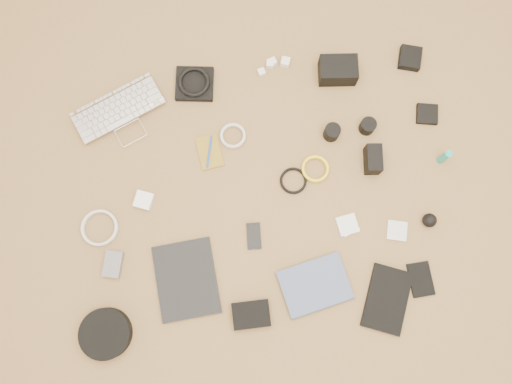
{
  "coord_description": "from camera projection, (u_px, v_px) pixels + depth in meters",
  "views": [
    {
      "loc": [
        -0.07,
        -0.35,
        1.87
      ],
      "look_at": [
        -0.01,
        -0.0,
        0.02
      ],
      "focal_mm": 35.0,
      "sensor_mm": 36.0,
      "label": 1
    }
  ],
  "objects": [
    {
      "name": "lens_b",
      "position": [
        368.0,
        126.0,
        1.92
      ],
      "size": [
        0.07,
        0.07,
        0.06
      ],
      "primitive_type": "cylinder",
      "rotation": [
        0.0,
        0.0,
        0.22
      ],
      "color": "black",
      "rests_on": "ground"
    },
    {
      "name": "flash",
      "position": [
        373.0,
        159.0,
        1.88
      ],
      "size": [
        0.07,
        0.11,
        0.08
      ],
      "primitive_type": "cube",
      "rotation": [
        0.0,
        0.0,
        -0.14
      ],
      "color": "black",
      "rests_on": "ground"
    },
    {
      "name": "lens_cleaner",
      "position": [
        444.0,
        157.0,
        1.88
      ],
      "size": [
        0.03,
        0.03,
        0.09
      ],
      "primitive_type": "cylinder",
      "rotation": [
        0.0,
        0.0,
        0.11
      ],
      "color": "teal",
      "rests_on": "ground"
    },
    {
      "name": "air_blower",
      "position": [
        430.0,
        220.0,
        1.85
      ],
      "size": [
        0.06,
        0.06,
        0.05
      ],
      "primitive_type": "sphere",
      "rotation": [
        0.0,
        0.0,
        0.07
      ],
      "color": "black",
      "rests_on": "ground"
    },
    {
      "name": "notebook_black_a",
      "position": [
        387.0,
        299.0,
        1.82
      ],
      "size": [
        0.23,
        0.27,
        0.02
      ],
      "primitive_type": "cube",
      "rotation": [
        0.0,
        0.0,
        -0.42
      ],
      "color": "black",
      "rests_on": "ground"
    },
    {
      "name": "charger_d",
      "position": [
        261.0,
        72.0,
        1.98
      ],
      "size": [
        0.03,
        0.03,
        0.02
      ],
      "primitive_type": "cube",
      "rotation": [
        0.0,
        0.0,
        0.21
      ],
      "color": "white",
      "rests_on": "ground"
    },
    {
      "name": "headphones",
      "position": [
        194.0,
        82.0,
        1.95
      ],
      "size": [
        0.16,
        0.16,
        0.02
      ],
      "primitive_type": "torus",
      "rotation": [
        0.0,
        0.0,
        -0.31
      ],
      "color": "black",
      "rests_on": "headphone_pouch"
    },
    {
      "name": "paperback",
      "position": [
        323.0,
        309.0,
        1.81
      ],
      "size": [
        0.27,
        0.22,
        0.02
      ],
      "primitive_type": "imported",
      "rotation": [
        0.0,
        0.0,
        1.74
      ],
      "color": "#455375",
      "rests_on": "ground"
    },
    {
      "name": "charger_a",
      "position": [
        270.0,
        64.0,
        1.98
      ],
      "size": [
        0.03,
        0.03,
        0.03
      ],
      "primitive_type": "cube",
      "rotation": [
        0.0,
        0.0,
        -0.28
      ],
      "color": "white",
      "rests_on": "ground"
    },
    {
      "name": "filter_case_mid",
      "position": [
        348.0,
        226.0,
        1.87
      ],
      "size": [
        0.08,
        0.08,
        0.01
      ],
      "primitive_type": "cube",
      "rotation": [
        0.0,
        0.0,
        0.32
      ],
      "color": "silver",
      "rests_on": "ground"
    },
    {
      "name": "drive_case",
      "position": [
        251.0,
        315.0,
        1.8
      ],
      "size": [
        0.14,
        0.1,
        0.03
      ],
      "primitive_type": "cube",
      "rotation": [
        0.0,
        0.0,
        -0.03
      ],
      "color": "black",
      "rests_on": "ground"
    },
    {
      "name": "notebook_olive",
      "position": [
        210.0,
        152.0,
        1.93
      ],
      "size": [
        0.1,
        0.14,
        0.01
      ],
      "primitive_type": "cube",
      "rotation": [
        0.0,
        0.0,
        0.11
      ],
      "color": "olive",
      "rests_on": "ground"
    },
    {
      "name": "lens_a",
      "position": [
        332.0,
        132.0,
        1.91
      ],
      "size": [
        0.06,
        0.06,
        0.07
      ],
      "primitive_type": "cylinder",
      "rotation": [
        0.0,
        0.0,
        -0.06
      ],
      "color": "black",
      "rests_on": "ground"
    },
    {
      "name": "tablet",
      "position": [
        186.0,
        280.0,
        1.83
      ],
      "size": [
        0.23,
        0.29,
        0.01
      ],
      "primitive_type": "cube",
      "rotation": [
        0.0,
        0.0,
        0.04
      ],
      "color": "black",
      "rests_on": "ground"
    },
    {
      "name": "phone",
      "position": [
        254.0,
        236.0,
        1.86
      ],
      "size": [
        0.06,
        0.1,
        0.01
      ],
      "primitive_type": "cube",
      "rotation": [
        0.0,
        0.0,
        -0.08
      ],
      "color": "black",
      "rests_on": "ground"
    },
    {
      "name": "room_shell",
      "position": [
        266.0,
        19.0,
        0.67
      ],
      "size": [
        4.04,
        4.04,
        2.58
      ],
      "color": "#8E6241",
      "rests_on": "ground"
    },
    {
      "name": "laptop",
      "position": [
        124.0,
        120.0,
        1.94
      ],
      "size": [
        0.42,
        0.36,
        0.03
      ],
      "primitive_type": "imported",
      "rotation": [
        0.0,
        0.0,
        0.37
      ],
      "color": "silver",
      "rests_on": "ground"
    },
    {
      "name": "cable_yellow",
      "position": [
        315.0,
        169.0,
        1.91
      ],
      "size": [
        0.11,
        0.11,
        0.01
      ],
      "primitive_type": "torus",
      "rotation": [
        0.0,
        0.0,
        -0.03
      ],
      "color": "yellow",
      "rests_on": "ground"
    },
    {
      "name": "cable_white_a",
      "position": [
        233.0,
        136.0,
        1.93
      ],
      "size": [
        0.12,
        0.12,
        0.01
      ],
      "primitive_type": "torus",
      "rotation": [
        0.0,
        0.0,
        -0.26
      ],
      "color": "silver",
      "rests_on": "ground"
    },
    {
      "name": "cable_black",
      "position": [
        293.0,
        181.0,
        1.9
      ],
      "size": [
        0.14,
        0.14,
        0.01
      ],
      "primitive_type": "torus",
      "rotation": [
        0.0,
        0.0,
        0.42
      ],
      "color": "black",
      "rests_on": "ground"
    },
    {
      "name": "dslr_camera",
      "position": [
        338.0,
        70.0,
        1.95
      ],
      "size": [
        0.16,
        0.12,
        0.08
      ],
      "primitive_type": "cube",
      "rotation": [
        0.0,
        0.0,
        -0.13
      ],
      "color": "black",
      "rests_on": "ground"
    },
    {
      "name": "notebook_black_b",
      "position": [
        421.0,
        279.0,
        1.83
      ],
      "size": [
        0.08,
        0.13,
        0.01
      ],
      "primitive_type": "cube",
      "rotation": [
        0.0,
        0.0,
        0.01
      ],
      "color": "black",
      "rests_on": "ground"
    },
    {
      "name": "charger_b",
      "position": [
        272.0,
        62.0,
        1.98
      ],
      "size": [
        0.04,
        0.04,
        0.03
      ],
      "primitive_type": "cube",
      "rotation": [
        0.0,
        0.0,
        0.28
      ],
      "color": "white",
      "rests_on": "ground"
    },
    {
      "name": "headphone_case",
      "position": [
        106.0,
        334.0,
        1.78
      ],
      "size": [
        0.22,
        0.22,
        0.05
      ],
      "primitive_type": "cylinder",
      "rotation": [
        0.0,
        0.0,
        0.22
      ],
      "color": "black",
      "rests_on": "ground"
    },
    {
      "name": "filter_case_right",
      "position": [
        397.0,
        231.0,
        1.87
      ],
      "size": [
        0.09,
        0.09,
        0.01
      ],
      "primitive_type": "cube",
      "rotation": [
        0.0,
        0.0,
        -0.28
      ],
      "color": "silver",
      "rests_on": "ground"
    },
    {
      "name": "pen_blue",
      "position": [
        209.0,
        151.0,
        1.92
      ],
      "size": [
        0.04,
        0.12,
        0.01
      ],
      "primitive_type": "cylinder",
      "rotation": [
        1.57,
        0.0,
        -0.27
      ],
      "color": "#1642B5",
      "rests_on": "notebook_olive"
    },
    {
      "name": "lens_pouch",
      "position": [
        410.0,
        58.0,
        1.98
      ],
      "size": [
        0.11,
        0.12,
        0.03
      ],
      "primitive_type": "cube",
      "rotation": [
        0.0,
        0.0,
        -0.32
      ],
      "color": "black",
      "rests_on": "ground"
    },
    {
      "name": "cable_white_b",
      "position": [
        100.0,
        228.0,
        1.87
      ],
      "size": [
        0.17,
        0.17,
        0.01
      ],
      "primitive_type": "torus",
      "rotation": [
        0.0,
        0.0,
        0.26
      ],
      "color": "silver",
      "rests_on": "ground"
    },
    {
      "name": "headphone_pouch",
      "position": [
        195.0,
        84.0,
        1.97
      ],
      "size": [
        0.17,
        0.16,
        0.03
      ],
      "primitive_type": "cube",
      "rotation": [
        0.0,
        0.0,
        -0.17
      ],
      "color": "black",
      "rests_on": "ground"
    },
    {
      "name": "charger_c",
      "position": [
        285.0,
        62.0,
        1.98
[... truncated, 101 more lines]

